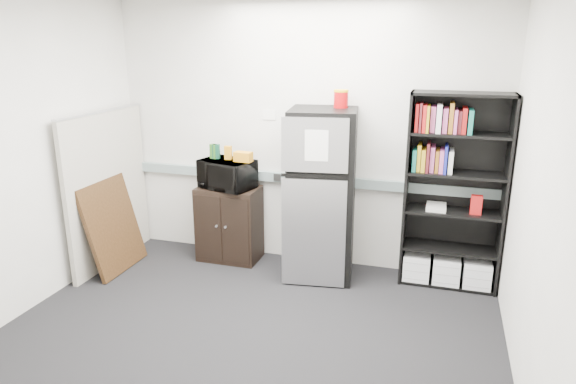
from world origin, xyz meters
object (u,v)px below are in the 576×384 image
object	(u,v)px
microwave	(227,174)
refrigerator	(322,195)
cabinet	(229,223)
cubicle_partition	(108,188)
bookshelf	(454,194)

from	to	relation	value
microwave	refrigerator	size ratio (longest dim) A/B	0.32
cabinet	microwave	bearing A→B (deg)	-90.00
cabinet	microwave	world-z (taller)	microwave
cubicle_partition	cabinet	world-z (taller)	cubicle_partition
refrigerator	cabinet	bearing A→B (deg)	167.66
cubicle_partition	microwave	distance (m)	1.25
cubicle_partition	bookshelf	bearing A→B (deg)	8.06
cubicle_partition	refrigerator	size ratio (longest dim) A/B	0.97
bookshelf	refrigerator	xyz separation A→B (m)	(-1.23, -0.14, -0.08)
bookshelf	refrigerator	world-z (taller)	bookshelf
refrigerator	microwave	bearing A→B (deg)	168.54
bookshelf	cubicle_partition	distance (m)	3.46
bookshelf	cubicle_partition	world-z (taller)	bookshelf
bookshelf	refrigerator	size ratio (longest dim) A/B	1.10
bookshelf	cubicle_partition	size ratio (longest dim) A/B	1.14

